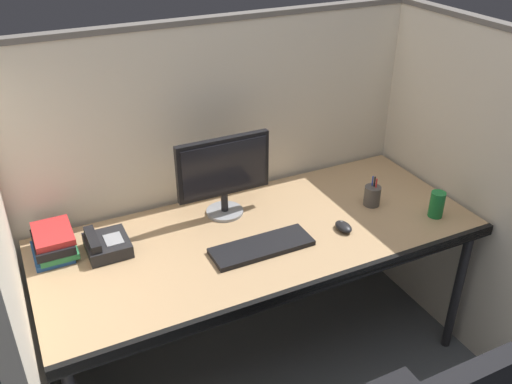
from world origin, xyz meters
name	(u,v)px	position (x,y,z in m)	size (l,w,h in m)	color
cubicle_partition_rear	(221,179)	(0.00, 0.74, 0.79)	(2.21, 0.06, 1.57)	beige
cubicle_partition_left	(17,307)	(-0.99, 0.20, 0.79)	(0.06, 1.41, 1.57)	beige
cubicle_partition_right	(454,185)	(0.99, 0.20, 0.79)	(0.06, 1.41, 1.57)	beige
desk	(262,244)	(0.00, 0.29, 0.69)	(1.90, 0.80, 0.74)	tan
monitor_center	(224,171)	(-0.08, 0.52, 0.96)	(0.43, 0.17, 0.37)	gray
keyboard_main	(262,247)	(-0.05, 0.19, 0.75)	(0.43, 0.15, 0.02)	black
computer_mouse	(343,227)	(0.33, 0.16, 0.76)	(0.06, 0.10, 0.04)	black
desk_phone	(106,245)	(-0.63, 0.46, 0.77)	(0.17, 0.19, 0.09)	black
book_stack	(54,243)	(-0.82, 0.53, 0.79)	(0.17, 0.23, 0.11)	#1E478C
soda_can	(437,204)	(0.77, 0.08, 0.80)	(0.07, 0.07, 0.12)	#197233
pen_cup	(372,196)	(0.57, 0.29, 0.79)	(0.08, 0.08, 0.14)	#4C4742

